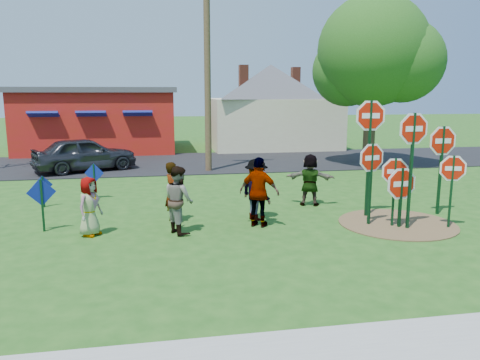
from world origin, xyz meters
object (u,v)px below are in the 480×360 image
(stop_sign_a, at_px, (395,177))
(stop_sign_b, at_px, (370,128))
(stop_sign_c, at_px, (413,144))
(person_b, at_px, (173,192))
(stop_sign_d, at_px, (442,148))
(person_a, at_px, (90,206))
(leafy_tree, at_px, (376,57))
(suv, at_px, (85,154))
(utility_pole, at_px, (207,61))

(stop_sign_a, xyz_separation_m, stop_sign_b, (-0.25, 1.11, 1.23))
(stop_sign_c, relative_size, person_b, 1.90)
(stop_sign_d, bearing_deg, stop_sign_a, -155.05)
(stop_sign_c, relative_size, person_a, 2.13)
(stop_sign_b, height_order, leafy_tree, leafy_tree)
(stop_sign_d, bearing_deg, leafy_tree, 75.28)
(stop_sign_c, xyz_separation_m, stop_sign_d, (1.72, 1.31, -0.30))
(stop_sign_a, height_order, suv, stop_sign_a)
(stop_sign_c, bearing_deg, suv, 127.35)
(utility_pole, distance_m, leafy_tree, 7.98)
(person_a, bearing_deg, person_b, -34.30)
(stop_sign_a, bearing_deg, person_b, 177.17)
(person_b, bearing_deg, suv, 4.64)
(stop_sign_b, distance_m, stop_sign_c, 1.54)
(person_b, bearing_deg, stop_sign_d, -110.50)
(stop_sign_a, bearing_deg, utility_pole, 123.17)
(person_a, distance_m, person_b, 2.31)
(person_b, bearing_deg, stop_sign_b, -110.93)
(stop_sign_c, height_order, stop_sign_d, stop_sign_c)
(stop_sign_b, bearing_deg, stop_sign_d, 1.63)
(person_b, xyz_separation_m, utility_pole, (1.94, 8.42, 4.13))
(stop_sign_c, relative_size, stop_sign_d, 1.16)
(stop_sign_d, xyz_separation_m, person_b, (-7.86, 0.51, -1.14))
(stop_sign_b, bearing_deg, suv, 137.86)
(stop_sign_a, distance_m, person_b, 6.07)
(stop_sign_a, bearing_deg, stop_sign_b, 114.28)
(stop_sign_a, xyz_separation_m, person_b, (-5.86, 1.51, -0.51))
(stop_sign_d, xyz_separation_m, suv, (-11.53, 9.84, -1.18))
(stop_sign_b, distance_m, suv, 13.57)
(stop_sign_c, height_order, suv, stop_sign_c)
(stop_sign_a, relative_size, stop_sign_d, 0.72)
(stop_sign_c, distance_m, stop_sign_d, 2.18)
(stop_sign_c, bearing_deg, stop_sign_a, 128.85)
(stop_sign_d, bearing_deg, person_b, 174.62)
(person_a, height_order, person_b, person_b)
(person_b, xyz_separation_m, suv, (-3.67, 9.33, -0.04))
(stop_sign_d, relative_size, utility_pole, 0.29)
(person_a, distance_m, leafy_tree, 15.83)
(stop_sign_c, xyz_separation_m, leafy_tree, (3.77, 10.16, 2.95))
(person_a, relative_size, suv, 0.33)
(stop_sign_a, distance_m, leafy_tree, 11.34)
(person_a, height_order, suv, suv)
(stop_sign_d, xyz_separation_m, person_a, (-9.98, -0.40, -1.24))
(suv, distance_m, utility_pole, 7.04)
(person_a, distance_m, utility_pole, 11.02)
(leafy_tree, bearing_deg, stop_sign_b, -116.18)
(person_a, height_order, utility_pole, utility_pole)
(stop_sign_d, height_order, person_b, stop_sign_d)
(stop_sign_b, xyz_separation_m, stop_sign_c, (0.53, -1.41, -0.30))
(stop_sign_b, xyz_separation_m, suv, (-9.28, 9.74, -1.78))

